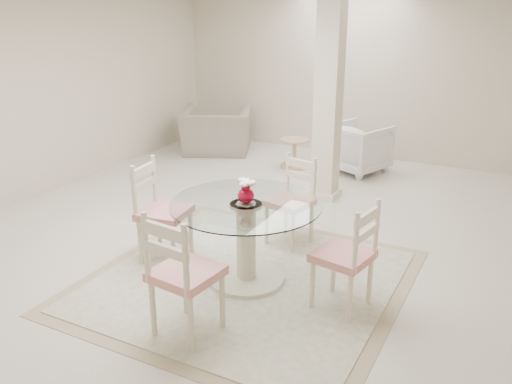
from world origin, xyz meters
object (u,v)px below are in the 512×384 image
at_px(armchair_white, 358,148).
at_px(dining_chair_east, 351,249).
at_px(dining_chair_west, 157,204).
at_px(side_table, 294,154).
at_px(column, 329,98).
at_px(dining_chair_south, 179,267).
at_px(red_vase, 246,191).
at_px(recliner_taupe, 216,131).
at_px(dining_chair_north, 294,194).
at_px(dining_table, 246,242).

bearing_deg(armchair_white, dining_chair_east, 127.35).
bearing_deg(dining_chair_west, side_table, -6.04).
bearing_deg(dining_chair_east, column, -144.93).
bearing_deg(dining_chair_south, red_vase, -85.32).
xyz_separation_m(dining_chair_south, armchair_white, (-0.10, 4.88, -0.26)).
distance_m(column, red_vase, 2.57).
bearing_deg(armchair_white, side_table, 37.40).
relative_size(recliner_taupe, armchair_white, 1.42).
distance_m(dining_chair_north, side_table, 2.80).
bearing_deg(recliner_taupe, dining_chair_south, 95.05).
height_order(column, dining_chair_west, column).
bearing_deg(dining_chair_west, dining_chair_north, -53.15).
height_order(dining_chair_west, dining_chair_south, dining_chair_south).
bearing_deg(dining_chair_west, armchair_white, -19.93).
relative_size(dining_chair_south, recliner_taupe, 1.03).
bearing_deg(dining_chair_south, dining_chair_east, -130.11).
xyz_separation_m(dining_table, dining_chair_west, (-1.02, 0.01, 0.20)).
height_order(armchair_white, side_table, armchair_white).
height_order(dining_chair_east, recliner_taupe, dining_chair_east).
relative_size(red_vase, armchair_white, 0.28).
xyz_separation_m(column, red_vase, (0.17, -2.53, -0.42)).
bearing_deg(recliner_taupe, column, 130.21).
bearing_deg(side_table, red_vase, -73.26).
height_order(dining_chair_north, recliner_taupe, dining_chair_north).
bearing_deg(dining_chair_south, dining_chair_north, -85.34).
height_order(dining_chair_east, armchair_white, dining_chair_east).
relative_size(dining_chair_east, dining_chair_west, 0.96).
bearing_deg(dining_chair_east, red_vase, -81.42).
bearing_deg(dining_table, side_table, 106.71).
bearing_deg(dining_chair_west, red_vase, -97.42).
xyz_separation_m(dining_table, dining_chair_east, (1.02, -0.03, 0.18)).
relative_size(dining_table, dining_chair_north, 1.30).
height_order(dining_table, side_table, dining_table).
bearing_deg(recliner_taupe, dining_chair_north, 110.76).
xyz_separation_m(red_vase, dining_chair_south, (-0.03, -1.03, -0.30)).
bearing_deg(dining_chair_north, side_table, 125.67).
distance_m(dining_chair_east, dining_chair_west, 2.05).
bearing_deg(dining_chair_east, armchair_white, -153.28).
distance_m(dining_table, dining_chair_south, 1.05).
bearing_deg(column, red_vase, -86.21).
bearing_deg(dining_table, recliner_taupe, 125.04).
distance_m(dining_chair_east, armchair_white, 4.05).
bearing_deg(red_vase, armchair_white, 91.95).
relative_size(column, armchair_white, 3.27).
bearing_deg(side_table, recliner_taupe, 173.56).
distance_m(column, dining_chair_west, 2.76).
xyz_separation_m(column, dining_table, (0.16, -2.53, -0.94)).
bearing_deg(armchair_white, dining_chair_west, 97.71).
relative_size(red_vase, side_table, 0.51).
bearing_deg(armchair_white, dining_table, 112.76).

